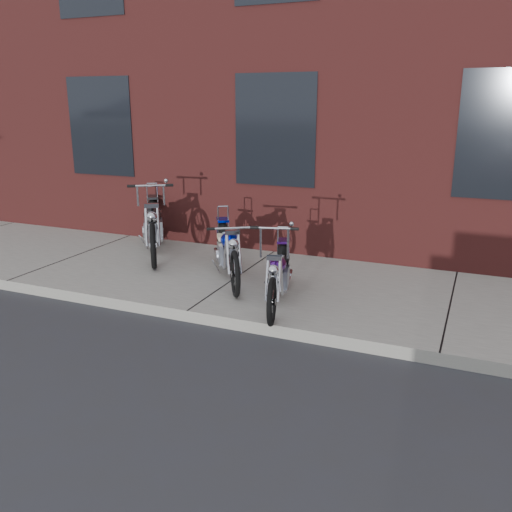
% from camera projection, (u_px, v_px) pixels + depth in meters
% --- Properties ---
extents(ground, '(120.00, 120.00, 0.00)m').
position_uv_depth(ground, '(187.00, 322.00, 6.77)').
color(ground, '#2E2E30').
rests_on(ground, ground).
extents(sidewalk, '(22.00, 3.00, 0.15)m').
position_uv_depth(sidewalk, '(238.00, 281.00, 8.08)').
color(sidewalk, gray).
rests_on(sidewalk, ground).
extents(building_brick, '(22.00, 10.00, 8.00)m').
position_uv_depth(building_brick, '(352.00, 42.00, 12.75)').
color(building_brick, maroon).
rests_on(building_brick, ground).
extents(chopper_purple, '(0.68, 1.95, 1.12)m').
position_uv_depth(chopper_purple, '(279.00, 276.00, 6.92)').
color(chopper_purple, black).
rests_on(chopper_purple, sidewalk).
extents(chopper_blue, '(1.26, 1.90, 0.95)m').
position_uv_depth(chopper_blue, '(228.00, 252.00, 7.90)').
color(chopper_blue, black).
rests_on(chopper_blue, sidewalk).
extents(chopper_third, '(1.46, 2.17, 1.28)m').
position_uv_depth(chopper_third, '(153.00, 227.00, 9.20)').
color(chopper_third, black).
rests_on(chopper_third, sidewalk).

